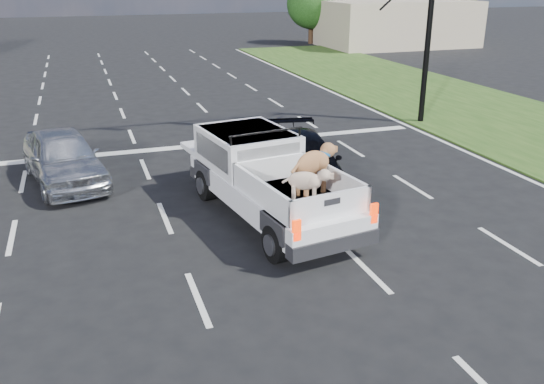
{
  "coord_description": "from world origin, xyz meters",
  "views": [
    {
      "loc": [
        -3.4,
        -9.23,
        5.66
      ],
      "look_at": [
        0.38,
        2.0,
        1.15
      ],
      "focal_mm": 38.0,
      "sensor_mm": 36.0,
      "label": 1
    }
  ],
  "objects": [
    {
      "name": "ground",
      "position": [
        0.0,
        0.0,
        0.0
      ],
      "size": [
        160.0,
        160.0,
        0.0
      ],
      "primitive_type": "plane",
      "color": "black",
      "rests_on": "ground"
    },
    {
      "name": "tree_far_e",
      "position": [
        24.0,
        38.0,
        3.29
      ],
      "size": [
        4.2,
        4.2,
        5.4
      ],
      "color": "#332114",
      "rests_on": "ground"
    },
    {
      "name": "tree_far_f",
      "position": [
        30.0,
        38.0,
        3.29
      ],
      "size": [
        4.2,
        4.2,
        5.4
      ],
      "color": "#332114",
      "rests_on": "ground"
    },
    {
      "name": "tree_far_d",
      "position": [
        16.0,
        38.0,
        3.29
      ],
      "size": [
        4.2,
        4.2,
        5.4
      ],
      "color": "#332114",
      "rests_on": "ground"
    },
    {
      "name": "building_right",
      "position": [
        22.0,
        34.0,
        1.8
      ],
      "size": [
        12.0,
        7.0,
        3.6
      ],
      "primitive_type": "cube",
      "color": "tan",
      "rests_on": "ground"
    },
    {
      "name": "black_coupe",
      "position": [
        2.2,
        4.92,
        0.73
      ],
      "size": [
        2.88,
        5.33,
        1.47
      ],
      "primitive_type": "imported",
      "rotation": [
        0.0,
        0.0,
        -0.17
      ],
      "color": "black",
      "rests_on": "ground"
    },
    {
      "name": "pickup_truck",
      "position": [
        0.72,
        3.34,
        1.01
      ],
      "size": [
        2.92,
        6.02,
        2.16
      ],
      "rotation": [
        0.0,
        0.0,
        0.15
      ],
      "color": "black",
      "rests_on": "ground"
    },
    {
      "name": "silver_sedan",
      "position": [
        -4.05,
        7.49,
        0.77
      ],
      "size": [
        2.68,
        4.78,
        1.54
      ],
      "primitive_type": "imported",
      "rotation": [
        0.0,
        0.0,
        0.2
      ],
      "color": "silver",
      "rests_on": "ground"
    },
    {
      "name": "road_markings",
      "position": [
        0.0,
        6.56,
        0.01
      ],
      "size": [
        17.75,
        60.0,
        0.01
      ],
      "color": "silver",
      "rests_on": "ground"
    },
    {
      "name": "traffic_signal",
      "position": [
        7.2,
        10.5,
        4.73
      ],
      "size": [
        9.11,
        0.31,
        7.0
      ],
      "color": "black",
      "rests_on": "ground"
    }
  ]
}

